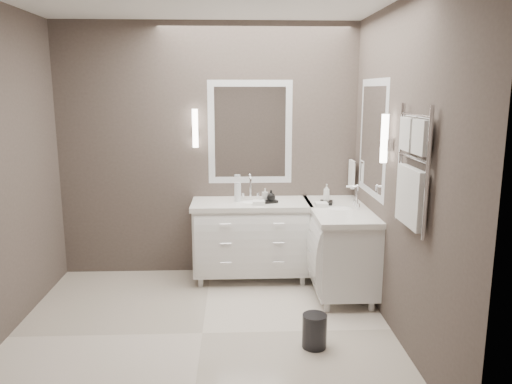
{
  "coord_description": "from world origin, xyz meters",
  "views": [
    {
      "loc": [
        0.29,
        -3.86,
        2.0
      ],
      "look_at": [
        0.48,
        0.7,
        1.06
      ],
      "focal_mm": 35.0,
      "sensor_mm": 36.0,
      "label": 1
    }
  ],
  "objects_px": {
    "vanity_back": "(251,235)",
    "vanity_right": "(339,243)",
    "towel_ladder": "(412,176)",
    "waste_bin": "(314,331)"
  },
  "relations": [
    {
      "from": "towel_ladder",
      "to": "vanity_back",
      "type": "bearing_deg",
      "value": 124.1
    },
    {
      "from": "vanity_right",
      "to": "towel_ladder",
      "type": "relative_size",
      "value": 1.38
    },
    {
      "from": "vanity_right",
      "to": "towel_ladder",
      "type": "height_order",
      "value": "towel_ladder"
    },
    {
      "from": "vanity_right",
      "to": "waste_bin",
      "type": "xyz_separation_m",
      "value": [
        -0.43,
        -1.16,
        -0.35
      ]
    },
    {
      "from": "vanity_back",
      "to": "towel_ladder",
      "type": "bearing_deg",
      "value": -55.9
    },
    {
      "from": "vanity_back",
      "to": "vanity_right",
      "type": "distance_m",
      "value": 0.93
    },
    {
      "from": "vanity_back",
      "to": "towel_ladder",
      "type": "xyz_separation_m",
      "value": [
        1.1,
        -1.63,
        0.91
      ]
    },
    {
      "from": "towel_ladder",
      "to": "waste_bin",
      "type": "distance_m",
      "value": 1.42
    },
    {
      "from": "vanity_right",
      "to": "waste_bin",
      "type": "relative_size",
      "value": 4.58
    },
    {
      "from": "vanity_right",
      "to": "waste_bin",
      "type": "bearing_deg",
      "value": -110.07
    }
  ]
}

